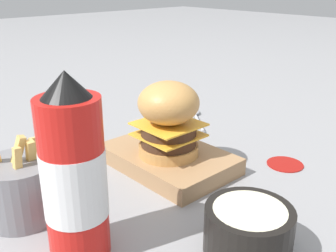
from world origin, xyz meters
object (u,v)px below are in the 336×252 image
at_px(serving_board, 168,159).
at_px(side_bowl, 248,229).
at_px(burger, 169,118).
at_px(ketchup_bottle, 74,176).
at_px(fries_basket, 21,189).
at_px(spoon, 195,114).

xyz_separation_m(serving_board, side_bowl, (0.25, -0.09, 0.02)).
bearing_deg(side_bowl, burger, 161.08).
xyz_separation_m(ketchup_bottle, fries_basket, (-0.13, -0.02, -0.06)).
xyz_separation_m(ketchup_bottle, side_bowl, (0.15, 0.16, -0.08)).
relative_size(serving_board, ketchup_bottle, 0.99).
distance_m(ketchup_bottle, side_bowl, 0.23).
bearing_deg(spoon, burger, 161.27).
bearing_deg(fries_basket, spoon, 104.78).
bearing_deg(ketchup_bottle, spoon, 118.17).
xyz_separation_m(serving_board, fries_basket, (-0.03, -0.27, 0.03)).
height_order(fries_basket, side_bowl, fries_basket).
bearing_deg(serving_board, spoon, 123.66).
xyz_separation_m(burger, ketchup_bottle, (0.09, -0.24, 0.01)).
distance_m(fries_basket, side_bowl, 0.33).
height_order(burger, spoon, burger).
bearing_deg(spoon, ketchup_bottle, 155.04).
xyz_separation_m(fries_basket, side_bowl, (0.27, 0.18, -0.01)).
bearing_deg(burger, side_bowl, -18.92).
xyz_separation_m(serving_board, ketchup_bottle, (0.10, -0.25, 0.09)).
bearing_deg(side_bowl, spoon, 141.09).
bearing_deg(spoon, side_bowl, 177.96).
bearing_deg(serving_board, burger, -37.86).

